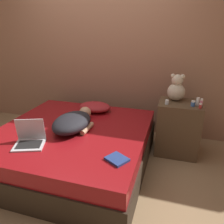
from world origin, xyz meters
TOP-DOWN VIEW (x-y plane):
  - ground_plane at (0.00, 0.00)m, footprint 12.00×12.00m
  - wall_back at (0.00, 1.18)m, footprint 8.00×0.06m
  - bed at (0.00, 0.00)m, footprint 1.78×1.80m
  - nightstand at (1.22, 0.65)m, footprint 0.54×0.45m
  - pillow at (0.05, 0.62)m, footprint 0.46×0.34m
  - person_lying at (0.01, 0.01)m, footprint 0.42×0.75m
  - laptop at (-0.26, -0.46)m, footprint 0.37×0.34m
  - teddy_bear at (1.15, 0.73)m, footprint 0.23×0.23m
  - bottle_red at (1.44, 0.49)m, footprint 0.03×0.03m
  - bottle_white at (1.41, 0.60)m, footprint 0.04×0.04m
  - bottle_clear at (1.05, 0.53)m, footprint 0.05×0.05m
  - bottle_blue at (1.36, 0.55)m, footprint 0.05×0.05m
  - bottle_pink at (1.45, 0.56)m, footprint 0.03×0.03m
  - book at (0.69, -0.48)m, footprint 0.24×0.23m

SIDE VIEW (x-z plane):
  - ground_plane at x=0.00m, z-range 0.00..0.00m
  - bed at x=0.00m, z-range 0.00..0.48m
  - nightstand at x=1.22m, z-range 0.00..0.72m
  - book at x=0.69m, z-range 0.48..0.50m
  - laptop at x=-0.26m, z-range 0.41..0.67m
  - pillow at x=0.05m, z-range 0.48..0.61m
  - person_lying at x=0.01m, z-range 0.48..0.67m
  - bottle_clear at x=1.05m, z-range 0.72..0.78m
  - bottle_red at x=1.44m, z-range 0.72..0.78m
  - bottle_blue at x=1.36m, z-range 0.72..0.79m
  - bottle_white at x=1.41m, z-range 0.72..0.82m
  - bottle_pink at x=1.45m, z-range 0.72..0.82m
  - teddy_bear at x=1.15m, z-range 0.70..1.05m
  - wall_back at x=0.00m, z-range 0.00..2.60m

